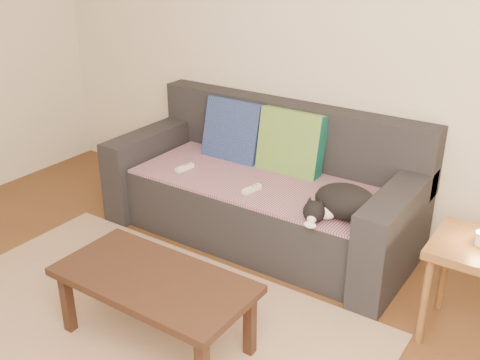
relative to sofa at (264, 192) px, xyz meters
The scene contains 12 objects.
ground 1.60m from the sofa, 90.00° to the right, with size 4.50×4.50×0.00m, color brown.
back_wall 1.08m from the sofa, 90.00° to the left, with size 4.50×0.04×2.60m, color beige.
sofa is the anchor object (origin of this frame).
throw_blanket 0.15m from the sofa, 90.00° to the right, with size 1.66×0.74×0.02m, color #3E2647.
cushion_navy 0.52m from the sofa, 155.51° to the left, with size 0.45×0.11×0.45m, color #12214F.
cushion_green 0.38m from the sofa, 58.71° to the left, with size 0.46×0.11×0.46m, color #0C4F45.
cat 0.78m from the sofa, 21.70° to the right, with size 0.47×0.44×0.20m.
wii_remote_a 0.58m from the sofa, 154.77° to the right, with size 0.15×0.04×0.03m, color white.
wii_remote_b 0.32m from the sofa, 74.93° to the right, with size 0.15×0.04×0.03m, color white.
side_table 1.52m from the sofa, 14.08° to the right, with size 0.44×0.44×0.55m.
rug 1.45m from the sofa, 90.00° to the right, with size 2.50×1.80×0.01m, color tan.
coffee_table 1.32m from the sofa, 82.75° to the right, with size 1.01×0.50×0.40m.
Camera 1 is at (1.82, -1.42, 1.96)m, focal length 42.00 mm.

